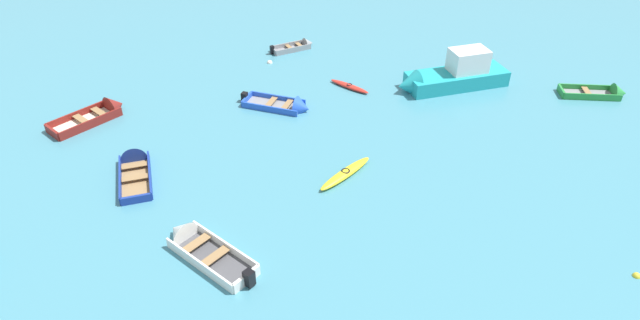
{
  "coord_description": "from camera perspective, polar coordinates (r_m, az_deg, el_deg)",
  "views": [
    {
      "loc": [
        5.52,
        -1.59,
        15.7
      ],
      "look_at": [
        0.0,
        19.89,
        0.15
      ],
      "focal_mm": 30.68,
      "sensor_mm": 36.0,
      "label": 1
    }
  ],
  "objects": [
    {
      "name": "motor_launch_turquoise_near_camera",
      "position": [
        34.73,
        13.44,
        8.54
      ],
      "size": [
        6.96,
        5.21,
        2.66
      ],
      "color": "teal",
      "rests_on": "ground_plane"
    },
    {
      "name": "rowboat_grey_center",
      "position": [
        39.39,
        -2.17,
        11.8
      ],
      "size": [
        2.88,
        2.73,
        0.89
      ],
      "color": "gray",
      "rests_on": "ground_plane"
    },
    {
      "name": "rowboat_deep_blue_back_row_center",
      "position": [
        28.27,
        -18.76,
        -0.38
      ],
      "size": [
        3.26,
        4.18,
        1.3
      ],
      "color": "#99754C",
      "rests_on": "ground_plane"
    },
    {
      "name": "rowboat_maroon_back_row_right",
      "position": [
        33.28,
        -21.69,
        4.66
      ],
      "size": [
        3.23,
        4.45,
        1.39
      ],
      "color": "beige",
      "rests_on": "ground_plane"
    },
    {
      "name": "rowboat_blue_near_right",
      "position": [
        31.64,
        -3.1,
        5.59
      ],
      "size": [
        4.23,
        1.71,
        1.32
      ],
      "color": "gray",
      "rests_on": "ground_plane"
    },
    {
      "name": "rowboat_green_foreground_center",
      "position": [
        37.21,
        27.71,
        6.18
      ],
      "size": [
        4.0,
        1.86,
        1.17
      ],
      "color": "gray",
      "rests_on": "ground_plane"
    },
    {
      "name": "kayak_yellow_midfield_right",
      "position": [
        26.2,
        2.68,
        -1.39
      ],
      "size": [
        2.15,
        3.4,
        0.34
      ],
      "color": "yellow",
      "rests_on": "ground_plane"
    },
    {
      "name": "kayak_red_outer_left",
      "position": [
        33.96,
        3.08,
        7.69
      ],
      "size": [
        2.77,
        1.59,
        0.27
      ],
      "color": "red",
      "rests_on": "ground_plane"
    },
    {
      "name": "rowboat_white_cluster_inner",
      "position": [
        22.95,
        -12.89,
        -8.5
      ],
      "size": [
        4.66,
        3.15,
        1.3
      ],
      "color": "#4C4C51",
      "rests_on": "ground_plane"
    },
    {
      "name": "mooring_buoy_far_field",
      "position": [
        24.66,
        30.1,
        -10.44
      ],
      "size": [
        0.3,
        0.3,
        0.3
      ],
      "primitive_type": "sphere",
      "color": "yellow",
      "rests_on": "ground_plane"
    },
    {
      "name": "mooring_buoy_midfield",
      "position": [
        37.39,
        -5.27,
        10.06
      ],
      "size": [
        0.37,
        0.37,
        0.37
      ],
      "primitive_type": "sphere",
      "color": "silver",
      "rests_on": "ground_plane"
    }
  ]
}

